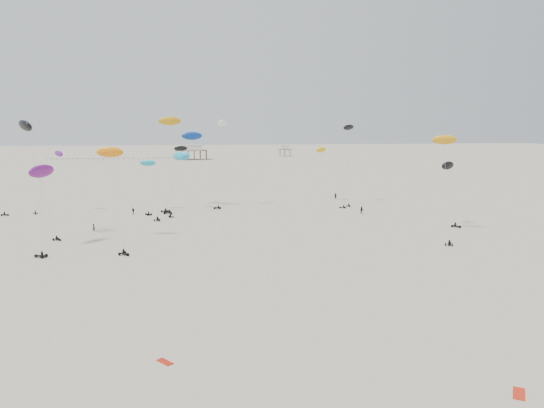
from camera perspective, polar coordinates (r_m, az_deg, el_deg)
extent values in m
plane|color=#C1B599|center=(211.56, -5.14, 2.41)|extent=(900.00, 900.00, 0.00)
cube|color=brown|center=(360.20, -8.69, 5.72)|extent=(21.00, 13.00, 0.30)
cube|color=silver|center=(360.13, -8.70, 6.00)|extent=(14.00, 8.40, 3.20)
cube|color=#B2B2AD|center=(360.07, -8.70, 6.28)|extent=(15.00, 9.00, 0.30)
cube|color=brown|center=(397.63, 1.41, 5.90)|extent=(9.00, 7.00, 0.30)
cube|color=silver|center=(397.58, 1.42, 6.09)|extent=(5.60, 4.20, 2.40)
cube|color=#B2B2AD|center=(397.53, 1.42, 6.29)|extent=(6.00, 4.50, 0.30)
cube|color=black|center=(363.19, -16.93, 4.74)|extent=(80.00, 0.10, 0.10)
cylinder|color=gray|center=(143.67, -23.04, 2.01)|extent=(0.03, 0.03, 14.97)
ellipsoid|color=#6B1A94|center=(143.46, -21.96, 5.06)|extent=(3.48, 3.82, 1.86)
cylinder|color=gray|center=(129.70, -10.74, 1.73)|extent=(0.03, 0.03, 18.22)
ellipsoid|color=#1997BF|center=(134.83, -9.36, 4.94)|extent=(3.21, 3.86, 1.75)
cylinder|color=gray|center=(140.68, -5.60, 4.07)|extent=(0.03, 0.03, 21.26)
ellipsoid|color=white|center=(141.26, -5.34, 8.69)|extent=(4.10, 4.45, 2.09)
cylinder|color=gray|center=(120.25, 18.79, 0.76)|extent=(0.03, 0.03, 12.00)
ellipsoid|color=black|center=(119.87, 18.38, 3.95)|extent=(4.39, 3.33, 2.05)
cylinder|color=gray|center=(147.50, 8.25, 3.98)|extent=(0.03, 0.03, 20.92)
ellipsoid|color=black|center=(150.12, 8.24, 8.16)|extent=(4.52, 3.82, 2.05)
cylinder|color=gray|center=(97.93, -16.36, 0.25)|extent=(0.03, 0.03, 20.04)
ellipsoid|color=orange|center=(103.66, -17.06, 5.35)|extent=(5.21, 2.67, 2.51)
cylinder|color=gray|center=(142.19, -10.50, 2.64)|extent=(0.03, 0.03, 18.41)
ellipsoid|color=black|center=(147.03, -9.80, 5.91)|extent=(3.84, 2.16, 1.80)
cylinder|color=gray|center=(137.49, -12.05, 3.88)|extent=(0.03, 0.03, 24.73)
ellipsoid|color=orange|center=(142.67, -10.99, 8.77)|extent=(5.84, 2.59, 2.91)
cylinder|color=gray|center=(146.67, 6.41, 2.75)|extent=(0.03, 0.03, 18.22)
ellipsoid|color=yellow|center=(151.27, 5.26, 5.81)|extent=(4.15, 3.44, 1.94)
cylinder|color=gray|center=(136.56, -12.18, 1.67)|extent=(0.03, 0.03, 13.61)
ellipsoid|color=#1BA9D1|center=(139.41, -13.24, 4.31)|extent=(4.58, 2.96, 2.08)
cylinder|color=gray|center=(98.77, -23.57, -0.97)|extent=(0.03, 0.03, 14.42)
ellipsoid|color=#751783|center=(101.98, -23.55, 3.26)|extent=(4.90, 5.99, 2.83)
cylinder|color=gray|center=(109.16, -23.54, 1.93)|extent=(0.03, 0.03, 20.75)
ellipsoid|color=black|center=(110.26, -25.01, 7.64)|extent=(4.99, 6.01, 2.75)
cylinder|color=gray|center=(134.98, -9.69, 3.04)|extent=(0.03, 0.03, 23.21)
ellipsoid|color=#0C369D|center=(141.52, -8.61, 7.25)|extent=(5.69, 3.12, 2.70)
cylinder|color=gray|center=(106.37, 18.27, 1.37)|extent=(0.03, 0.03, 20.71)
ellipsoid|color=orange|center=(111.33, 18.04, 6.59)|extent=(5.28, 3.45, 2.43)
cylinder|color=gray|center=(137.56, -10.59, 2.08)|extent=(0.03, 0.03, 13.52)
ellipsoid|color=#1DB0DA|center=(138.29, -9.74, 5.12)|extent=(5.21, 4.25, 2.47)
imported|color=black|center=(115.87, -18.59, -2.82)|extent=(0.82, 0.85, 1.93)
imported|color=black|center=(133.77, 9.63, -1.07)|extent=(1.18, 0.77, 2.29)
imported|color=black|center=(136.05, -14.71, -1.07)|extent=(1.34, 1.22, 2.01)
imported|color=black|center=(159.87, 6.84, 0.50)|extent=(0.89, 0.66, 2.31)
cube|color=red|center=(49.71, 25.02, -18.03)|extent=(1.99, 2.32, 0.08)
cube|color=#B61A0B|center=(51.71, -11.45, -16.34)|extent=(1.64, 1.86, 0.07)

